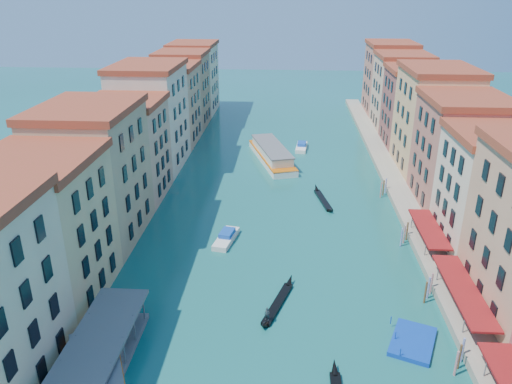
{
  "coord_description": "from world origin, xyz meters",
  "views": [
    {
      "loc": [
        1.78,
        -26.05,
        35.12
      ],
      "look_at": [
        -2.67,
        40.79,
        7.19
      ],
      "focal_mm": 35.0,
      "sensor_mm": 36.0,
      "label": 1
    }
  ],
  "objects_px": {
    "vaporetto_stop": "(102,354)",
    "gondola_fore": "(278,302)",
    "blue_dock": "(413,341)",
    "vaporetto_far": "(272,154)"
  },
  "relations": [
    {
      "from": "gondola_fore",
      "to": "blue_dock",
      "type": "distance_m",
      "value": 15.59
    },
    {
      "from": "gondola_fore",
      "to": "blue_dock",
      "type": "relative_size",
      "value": 1.5
    },
    {
      "from": "vaporetto_far",
      "to": "gondola_fore",
      "type": "xyz_separation_m",
      "value": [
        2.68,
        -52.61,
        -1.13
      ]
    },
    {
      "from": "vaporetto_far",
      "to": "vaporetto_stop",
      "type": "bearing_deg",
      "value": -119.35
    },
    {
      "from": "vaporetto_far",
      "to": "gondola_fore",
      "type": "distance_m",
      "value": 52.69
    },
    {
      "from": "vaporetto_stop",
      "to": "gondola_fore",
      "type": "distance_m",
      "value": 20.52
    },
    {
      "from": "blue_dock",
      "to": "vaporetto_stop",
      "type": "bearing_deg",
      "value": -148.52
    },
    {
      "from": "vaporetto_stop",
      "to": "vaporetto_far",
      "type": "bearing_deg",
      "value": 77.33
    },
    {
      "from": "vaporetto_stop",
      "to": "blue_dock",
      "type": "distance_m",
      "value": 31.99
    },
    {
      "from": "gondola_fore",
      "to": "vaporetto_far",
      "type": "bearing_deg",
      "value": 110.41
    }
  ]
}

